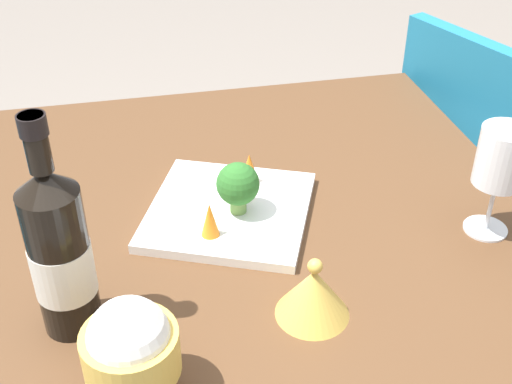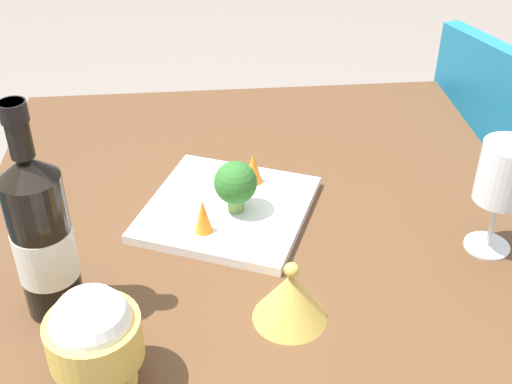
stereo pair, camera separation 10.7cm
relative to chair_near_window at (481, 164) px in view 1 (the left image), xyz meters
name	(u,v)px [view 1 (the left image)]	position (x,y,z in m)	size (l,w,h in m)	color
dining_table	(256,246)	(-0.33, 0.62, 0.11)	(0.90, 0.90, 0.72)	brown
chair_near_window	(481,164)	(0.00, 0.00, 0.00)	(0.51, 0.51, 0.85)	teal
wine_bottle	(60,252)	(-0.53, 0.91, 0.31)	(0.08, 0.08, 0.31)	black
wine_glass	(502,160)	(-0.46, 0.28, 0.32)	(0.08, 0.08, 0.18)	white
rice_bowl	(131,351)	(-0.67, 0.83, 0.27)	(0.11, 0.11, 0.14)	gold
rice_bowl_lid	(313,292)	(-0.58, 0.60, 0.23)	(0.10, 0.10, 0.09)	gold
serving_plate	(229,211)	(-0.34, 0.66, 0.20)	(0.33, 0.33, 0.02)	white
broccoli_floret	(238,185)	(-0.35, 0.65, 0.26)	(0.07, 0.07, 0.09)	#729E4C
carrot_garnish_left	(210,219)	(-0.40, 0.70, 0.24)	(0.03, 0.03, 0.06)	orange
carrot_garnish_right	(248,168)	(-0.27, 0.62, 0.24)	(0.03, 0.03, 0.05)	orange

